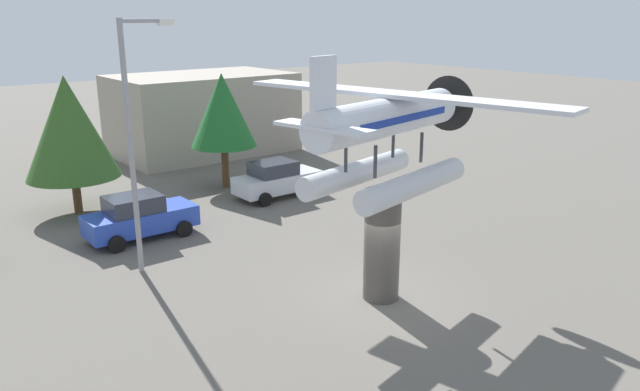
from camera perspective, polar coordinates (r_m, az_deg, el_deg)
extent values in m
plane|color=#605B54|center=(19.30, 5.64, -9.40)|extent=(140.00, 140.00, 0.00)
cylinder|color=#4C4742|center=(18.61, 5.79, -4.61)|extent=(1.10, 1.10, 3.46)
cylinder|color=silver|center=(17.46, 8.70, 1.03)|extent=(4.84, 1.65, 0.70)
cylinder|color=#333338|center=(18.52, 9.43, 4.44)|extent=(0.12, 0.12, 0.90)
cylinder|color=#333338|center=(16.54, 5.17, 3.15)|extent=(0.12, 0.12, 0.90)
cylinder|color=silver|center=(18.52, 3.42, 2.10)|extent=(4.84, 1.65, 0.70)
cylinder|color=#333338|center=(19.03, 6.83, 4.87)|extent=(0.12, 0.12, 0.90)
cylinder|color=#333338|center=(17.11, 2.42, 3.65)|extent=(0.12, 0.12, 0.90)
cylinder|color=silver|center=(17.59, 6.16, 7.25)|extent=(6.29, 2.33, 1.10)
cube|color=#193399|center=(17.76, 6.52, 7.33)|extent=(4.48, 1.99, 0.20)
cone|color=#262628|center=(20.35, 11.32, 8.29)|extent=(0.86, 1.00, 0.88)
cylinder|color=black|center=(20.70, 11.86, 8.39)|extent=(0.40, 1.77, 1.80)
cube|color=silver|center=(17.84, 6.94, 9.33)|extent=(3.17, 10.41, 0.12)
cube|color=silver|center=(15.35, 0.31, 6.37)|extent=(1.25, 2.88, 0.10)
cube|color=silver|center=(15.20, 0.31, 10.45)|extent=(0.91, 0.30, 1.30)
cube|color=#2847B7|center=(24.80, -16.31, -2.22)|extent=(4.20, 1.70, 0.80)
cube|color=#2D333D|center=(24.50, -16.99, -0.74)|extent=(2.00, 1.56, 0.64)
cylinder|color=black|center=(24.66, -12.54, -3.04)|extent=(0.64, 0.22, 0.64)
cylinder|color=black|center=(26.21, -14.30, -1.98)|extent=(0.64, 0.22, 0.64)
cylinder|color=black|center=(23.69, -18.39, -4.32)|extent=(0.64, 0.22, 0.64)
cylinder|color=black|center=(25.31, -19.85, -3.14)|extent=(0.64, 0.22, 0.64)
cube|color=silver|center=(29.26, -3.94, 1.26)|extent=(4.20, 1.70, 0.80)
cube|color=#2D333D|center=(28.95, -4.38, 2.55)|extent=(2.00, 1.56, 0.64)
cylinder|color=black|center=(29.44, -0.77, 0.59)|extent=(0.64, 0.22, 0.64)
cylinder|color=black|center=(30.83, -2.82, 1.30)|extent=(0.64, 0.22, 0.64)
cylinder|color=black|center=(27.93, -5.15, -0.37)|extent=(0.64, 0.22, 0.64)
cylinder|color=black|center=(29.39, -7.09, 0.43)|extent=(0.64, 0.22, 0.64)
cylinder|color=gray|center=(20.66, -17.19, 3.91)|extent=(0.18, 0.18, 8.32)
cylinder|color=gray|center=(20.52, -16.04, 15.37)|extent=(1.60, 0.12, 0.12)
cube|color=silver|center=(20.81, -14.19, 15.38)|extent=(0.50, 0.28, 0.20)
cube|color=#9E9384|center=(39.23, -10.86, 7.49)|extent=(10.56, 6.59, 4.88)
cylinder|color=brown|center=(28.85, -21.69, 0.06)|extent=(0.36, 0.36, 1.62)
cone|color=#335B23|center=(28.21, -22.34, 5.91)|extent=(3.93, 3.93, 4.37)
cylinder|color=brown|center=(31.05, -8.81, 2.66)|extent=(0.36, 0.36, 2.13)
cone|color=#1E6028|center=(30.50, -9.04, 7.87)|extent=(3.22, 3.22, 3.57)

